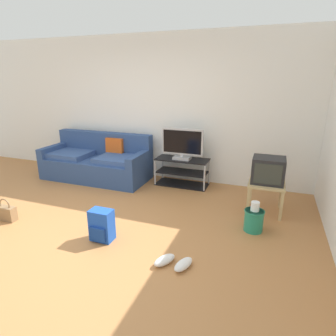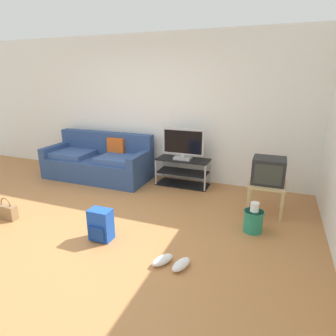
# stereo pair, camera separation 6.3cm
# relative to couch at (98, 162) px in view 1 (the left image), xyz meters

# --- Properties ---
(ground_plane) EXTENTS (9.00, 9.80, 0.02)m
(ground_plane) POSITION_rel_couch_xyz_m (0.97, -1.90, -0.33)
(ground_plane) COLOR #B27542
(wall_back) EXTENTS (9.00, 0.10, 2.70)m
(wall_back) POSITION_rel_couch_xyz_m (0.97, 0.55, 1.03)
(wall_back) COLOR white
(wall_back) RESTS_ON ground_plane
(couch) EXTENTS (2.07, 0.90, 0.87)m
(couch) POSITION_rel_couch_xyz_m (0.00, 0.00, 0.00)
(couch) COLOR navy
(couch) RESTS_ON ground_plane
(tv_stand) EXTENTS (0.96, 0.42, 0.50)m
(tv_stand) POSITION_rel_couch_xyz_m (1.70, 0.19, -0.07)
(tv_stand) COLOR black
(tv_stand) RESTS_ON ground_plane
(flat_tv) EXTENTS (0.76, 0.22, 0.56)m
(flat_tv) POSITION_rel_couch_xyz_m (1.70, 0.17, 0.46)
(flat_tv) COLOR #B2B2B7
(flat_tv) RESTS_ON tv_stand
(side_table) EXTENTS (0.51, 0.51, 0.46)m
(side_table) POSITION_rel_couch_xyz_m (3.19, -0.45, 0.06)
(side_table) COLOR tan
(side_table) RESTS_ON ground_plane
(crt_tv) EXTENTS (0.45, 0.39, 0.37)m
(crt_tv) POSITION_rel_couch_xyz_m (3.19, -0.44, 0.33)
(crt_tv) COLOR #232326
(crt_tv) RESTS_ON side_table
(backpack) EXTENTS (0.28, 0.25, 0.40)m
(backpack) POSITION_rel_couch_xyz_m (1.35, -1.96, -0.13)
(backpack) COLOR blue
(backpack) RESTS_ON ground_plane
(handbag) EXTENTS (0.30, 0.11, 0.33)m
(handbag) POSITION_rel_couch_xyz_m (-0.20, -1.99, -0.21)
(handbag) COLOR olive
(handbag) RESTS_ON ground_plane
(cleaning_bucket) EXTENTS (0.26, 0.26, 0.41)m
(cleaning_bucket) POSITION_rel_couch_xyz_m (3.08, -1.09, -0.15)
(cleaning_bucket) COLOR #238466
(cleaning_bucket) RESTS_ON ground_plane
(sneakers_pair) EXTENTS (0.43, 0.30, 0.09)m
(sneakers_pair) POSITION_rel_couch_xyz_m (2.35, -2.15, -0.28)
(sneakers_pair) COLOR white
(sneakers_pair) RESTS_ON ground_plane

